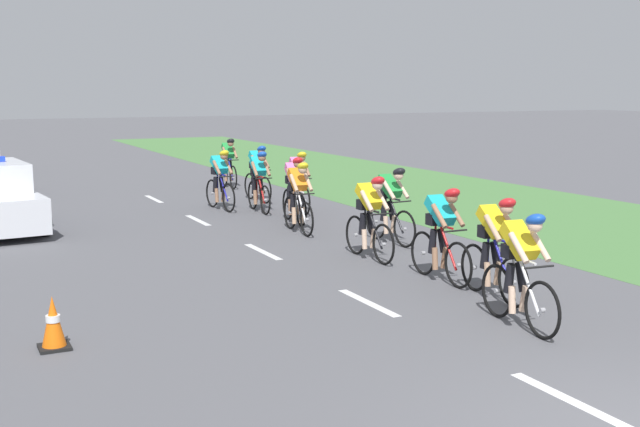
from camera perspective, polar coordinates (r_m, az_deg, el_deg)
name	(u,v)px	position (r m, az deg, el deg)	size (l,w,h in m)	color
grass_verge	(459,197)	(22.64, 9.92, 1.14)	(7.00, 60.00, 0.01)	#4C7F42
lane_markings_centre	(308,274)	(13.18, -0.84, -4.34)	(0.14, 21.60, 0.01)	white
cyclist_lead	(521,268)	(10.40, 14.22, -3.81)	(0.45, 1.72, 1.56)	black
cyclist_second	(495,246)	(11.73, 12.44, -2.31)	(0.44, 1.72, 1.56)	black
cyclist_third	(442,233)	(12.66, 8.71, -1.38)	(0.42, 1.72, 1.56)	black
cyclist_fourth	(370,216)	(14.15, 3.60, -0.20)	(0.42, 1.72, 1.56)	black
cyclist_fifth	(391,204)	(15.67, 5.10, 0.68)	(0.43, 1.72, 1.56)	black
cyclist_sixth	(298,196)	(16.75, -1.56, 1.25)	(0.44, 1.72, 1.56)	black
cyclist_seventh	(294,189)	(17.98, -1.85, 1.78)	(0.45, 1.72, 1.56)	black
cyclist_eighth	(259,181)	(19.65, -4.41, 2.37)	(0.43, 1.72, 1.56)	black
cyclist_ninth	(258,173)	(21.54, -4.49, 2.95)	(0.43, 1.72, 1.56)	black
cyclist_tenth	(298,181)	(19.50, -1.57, 2.35)	(0.45, 1.72, 1.56)	black
cyclist_eleventh	(229,162)	(24.67, -6.58, 3.68)	(0.43, 1.72, 1.56)	black
cyclist_twelfth	(220,179)	(20.12, -7.17, 2.48)	(0.45, 1.72, 1.56)	black
traffic_cone_near	(53,323)	(9.91, -18.60, -7.48)	(0.36, 0.36, 0.64)	black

